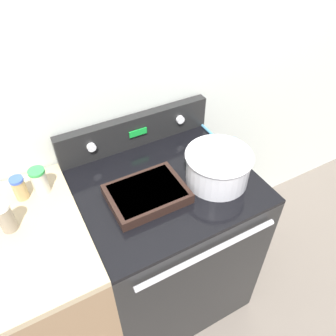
{
  "coord_description": "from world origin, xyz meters",
  "views": [
    {
      "loc": [
        -0.48,
        -0.57,
        1.92
      ],
      "look_at": [
        0.02,
        0.35,
        0.98
      ],
      "focal_mm": 35.0,
      "sensor_mm": 36.0,
      "label": 1
    }
  ],
  "objects_px": {
    "spice_jar_white_cap": "(6,218)",
    "mixing_bowl": "(218,166)",
    "casserole_dish": "(147,193)",
    "ladle": "(230,145)",
    "spice_jar_green_cap": "(40,181)",
    "spice_jar_blue_cap": "(20,188)"
  },
  "relations": [
    {
      "from": "ladle",
      "to": "spice_jar_green_cap",
      "type": "xyz_separation_m",
      "value": [
        -0.85,
        0.15,
        0.03
      ]
    },
    {
      "from": "ladle",
      "to": "spice_jar_blue_cap",
      "type": "bearing_deg",
      "value": 170.49
    },
    {
      "from": "casserole_dish",
      "to": "spice_jar_white_cap",
      "type": "height_order",
      "value": "spice_jar_white_cap"
    },
    {
      "from": "spice_jar_green_cap",
      "to": "spice_jar_blue_cap",
      "type": "height_order",
      "value": "spice_jar_green_cap"
    },
    {
      "from": "mixing_bowl",
      "to": "ladle",
      "type": "distance_m",
      "value": 0.22
    },
    {
      "from": "ladle",
      "to": "spice_jar_green_cap",
      "type": "bearing_deg",
      "value": 169.9
    },
    {
      "from": "mixing_bowl",
      "to": "casserole_dish",
      "type": "bearing_deg",
      "value": 171.49
    },
    {
      "from": "mixing_bowl",
      "to": "spice_jar_blue_cap",
      "type": "distance_m",
      "value": 0.82
    },
    {
      "from": "spice_jar_green_cap",
      "to": "spice_jar_blue_cap",
      "type": "xyz_separation_m",
      "value": [
        -0.08,
        0.0,
        -0.01
      ]
    },
    {
      "from": "ladle",
      "to": "spice_jar_white_cap",
      "type": "height_order",
      "value": "spice_jar_white_cap"
    },
    {
      "from": "casserole_dish",
      "to": "spice_jar_white_cap",
      "type": "distance_m",
      "value": 0.53
    },
    {
      "from": "spice_jar_white_cap",
      "to": "mixing_bowl",
      "type": "bearing_deg",
      "value": -9.67
    },
    {
      "from": "ladle",
      "to": "spice_jar_green_cap",
      "type": "relative_size",
      "value": 2.51
    },
    {
      "from": "spice_jar_blue_cap",
      "to": "spice_jar_green_cap",
      "type": "bearing_deg",
      "value": -3.13
    },
    {
      "from": "mixing_bowl",
      "to": "spice_jar_green_cap",
      "type": "height_order",
      "value": "mixing_bowl"
    },
    {
      "from": "mixing_bowl",
      "to": "spice_jar_blue_cap",
      "type": "height_order",
      "value": "mixing_bowl"
    },
    {
      "from": "mixing_bowl",
      "to": "ladle",
      "type": "xyz_separation_m",
      "value": [
        0.17,
        0.13,
        -0.04
      ]
    },
    {
      "from": "mixing_bowl",
      "to": "spice_jar_green_cap",
      "type": "bearing_deg",
      "value": 157.73
    },
    {
      "from": "mixing_bowl",
      "to": "casserole_dish",
      "type": "xyz_separation_m",
      "value": [
        -0.31,
        0.05,
        -0.06
      ]
    },
    {
      "from": "spice_jar_blue_cap",
      "to": "casserole_dish",
      "type": "bearing_deg",
      "value": -27.84
    },
    {
      "from": "casserole_dish",
      "to": "ladle",
      "type": "height_order",
      "value": "ladle"
    },
    {
      "from": "mixing_bowl",
      "to": "spice_jar_green_cap",
      "type": "relative_size",
      "value": 2.44
    }
  ]
}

